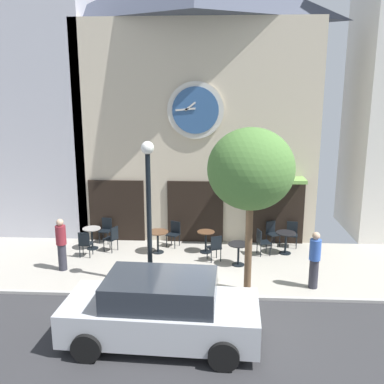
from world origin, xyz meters
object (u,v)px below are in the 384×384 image
object	(u,v)px
cafe_chair_facing_wall	(112,237)
cafe_chair_left_end	(174,232)
cafe_chair_outer	(262,240)
cafe_chair_facing_street	(106,228)
cafe_table_center_right	(92,235)
cafe_table_leftmost	(286,239)
cafe_chair_near_lamp	(292,232)
street_tree	(251,170)
cafe_chair_under_awning	(215,246)
pedestrian_blue	(315,259)
cafe_chair_corner	(85,242)
pedestrian_maroon	(61,244)
cafe_table_center	(206,239)
cafe_table_center_left	(158,237)
parked_car_silver	(161,310)
street_lamp	(149,214)
cafe_table_near_door	(238,250)
cafe_chair_by_entrance	(272,231)

from	to	relation	value
cafe_chair_facing_wall	cafe_chair_left_end	bearing A→B (deg)	17.85
cafe_chair_outer	cafe_chair_facing_street	distance (m)	5.73
cafe_table_center_right	cafe_chair_outer	bearing A→B (deg)	-2.62
cafe_table_leftmost	cafe_chair_near_lamp	distance (m)	0.82
street_tree	cafe_chair_under_awning	world-z (taller)	street_tree
cafe_chair_left_end	pedestrian_blue	bearing A→B (deg)	-36.66
cafe_chair_corner	pedestrian_blue	world-z (taller)	pedestrian_blue
cafe_table_center_right	pedestrian_maroon	world-z (taller)	pedestrian_maroon
street_tree	pedestrian_blue	size ratio (longest dim) A/B	2.75
street_tree	cafe_chair_corner	distance (m)	6.45
cafe_table_center_right	cafe_chair_facing_wall	bearing A→B (deg)	-15.34
cafe_table_center	cafe_chair_corner	size ratio (longest dim) A/B	0.85
cafe_table_center_left	cafe_table_center	bearing A→B (deg)	4.08
cafe_table_center	cafe_table_center_left	bearing A→B (deg)	-175.92
cafe_table_center_left	cafe_table_leftmost	xyz separation A→B (m)	(4.42, 0.14, -0.02)
street_tree	cafe_table_center_right	world-z (taller)	street_tree
cafe_chair_facing_street	parked_car_silver	bearing A→B (deg)	-65.92
cafe_table_center_left	cafe_chair_corner	xyz separation A→B (m)	(-2.40, -0.56, -0.03)
pedestrian_blue	cafe_table_center_right	bearing A→B (deg)	159.15
cafe_chair_facing_street	cafe_table_center_left	bearing A→B (deg)	-25.47
cafe_chair_under_awning	pedestrian_blue	bearing A→B (deg)	-32.64
street_tree	cafe_table_center	xyz separation A→B (m)	(-1.24, 2.89, -2.97)
street_lamp	cafe_chair_outer	size ratio (longest dim) A/B	4.65
cafe_table_center	cafe_chair_facing_wall	world-z (taller)	cafe_chair_facing_wall
cafe_table_center	cafe_chair_facing_wall	size ratio (longest dim) A/B	0.85
cafe_chair_near_lamp	cafe_chair_facing_wall	world-z (taller)	same
cafe_table_center_left	cafe_table_near_door	size ratio (longest dim) A/B	1.06
street_lamp	street_tree	xyz separation A→B (m)	(2.79, -0.25, 1.34)
pedestrian_blue	cafe_chair_corner	bearing A→B (deg)	164.91
cafe_chair_left_end	pedestrian_maroon	world-z (taller)	pedestrian_maroon
cafe_table_leftmost	cafe_chair_corner	bearing A→B (deg)	-174.12
cafe_table_center	cafe_table_center_right	bearing A→B (deg)	178.29
cafe_chair_corner	pedestrian_maroon	bearing A→B (deg)	-110.11
cafe_chair_under_awning	parked_car_silver	world-z (taller)	parked_car_silver
cafe_table_center_right	cafe_table_center	distance (m)	4.05
cafe_chair_near_lamp	cafe_chair_by_entrance	bearing A→B (deg)	176.65
cafe_chair_corner	pedestrian_maroon	xyz separation A→B (m)	(-0.40, -1.09, 0.33)
street_lamp	cafe_chair_left_end	world-z (taller)	street_lamp
cafe_table_center	cafe_chair_facing_street	distance (m)	3.83
cafe_table_center	cafe_chair_left_end	bearing A→B (deg)	153.35
cafe_table_center_right	cafe_chair_facing_street	xyz separation A→B (m)	(0.32, 0.74, 0.01)
cafe_chair_left_end	cafe_chair_corner	world-z (taller)	same
cafe_table_leftmost	cafe_chair_under_awning	world-z (taller)	cafe_chair_under_awning
cafe_table_center_right	pedestrian_blue	world-z (taller)	pedestrian_blue
cafe_table_near_door	cafe_chair_outer	bearing A→B (deg)	48.25
cafe_table_center	cafe_chair_by_entrance	distance (m)	2.52
street_tree	cafe_chair_near_lamp	bearing A→B (deg)	63.22
street_lamp	cafe_chair_outer	bearing A→B (deg)	35.74
cafe_table_leftmost	cafe_chair_under_awning	bearing A→B (deg)	-160.94
cafe_table_center_left	cafe_chair_facing_wall	distance (m)	1.60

